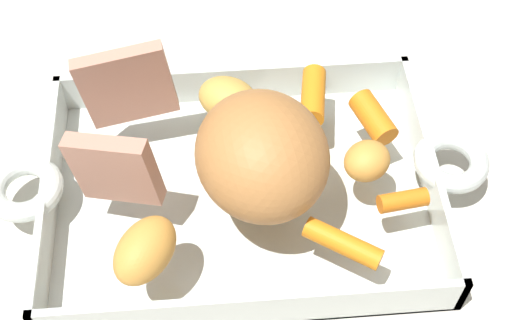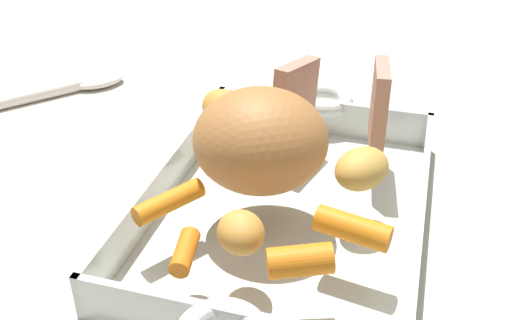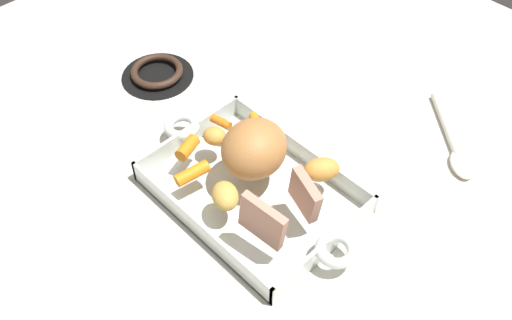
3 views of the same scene
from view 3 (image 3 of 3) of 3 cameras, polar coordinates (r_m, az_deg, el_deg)
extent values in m
plane|color=silver|center=(0.99, -0.41, -3.59)|extent=(1.69, 1.69, 0.00)
cube|color=silver|center=(0.99, -0.41, -3.48)|extent=(0.35, 0.25, 0.01)
cube|color=silver|center=(1.03, 4.46, 0.90)|extent=(0.35, 0.01, 0.04)
cube|color=silver|center=(0.92, -5.88, -6.86)|extent=(0.35, 0.01, 0.04)
cube|color=silver|center=(0.91, 7.13, -8.76)|extent=(0.01, 0.25, 0.04)
cube|color=silver|center=(1.06, -6.80, 2.37)|extent=(0.01, 0.25, 0.04)
torus|color=silver|center=(0.89, 8.10, -8.93)|extent=(0.07, 0.07, 0.02)
torus|color=silver|center=(1.06, -7.50, 3.42)|extent=(0.07, 0.07, 0.02)
ellipsoid|color=#B5763E|center=(0.94, -0.19, 1.16)|extent=(0.13, 0.14, 0.09)
cube|color=tan|center=(0.85, 0.65, -6.20)|extent=(0.09, 0.02, 0.09)
cube|color=tan|center=(0.89, 4.96, -3.49)|extent=(0.08, 0.04, 0.08)
cylinder|color=orange|center=(0.95, -6.45, -1.34)|extent=(0.03, 0.06, 0.02)
cylinder|color=orange|center=(1.02, 0.07, 3.32)|extent=(0.06, 0.05, 0.02)
cylinder|color=orange|center=(0.99, -6.92, 1.24)|extent=(0.04, 0.05, 0.03)
cylinder|color=orange|center=(1.03, -3.55, 3.84)|extent=(0.04, 0.02, 0.02)
ellipsoid|color=gold|center=(0.91, -3.13, -3.62)|extent=(0.07, 0.06, 0.04)
ellipsoid|color=gold|center=(0.95, 6.63, -0.96)|extent=(0.07, 0.07, 0.04)
ellipsoid|color=gold|center=(1.00, -4.20, 2.43)|extent=(0.05, 0.05, 0.03)
cylinder|color=black|center=(1.23, -9.89, 8.42)|extent=(0.15, 0.15, 0.01)
torus|color=#382319|center=(1.22, -9.96, 8.82)|extent=(0.11, 0.11, 0.01)
cylinder|color=white|center=(1.15, 18.60, 3.52)|extent=(0.13, 0.12, 0.02)
ellipsoid|color=white|center=(1.09, 20.04, -0.46)|extent=(0.08, 0.08, 0.02)
camera|label=1|loc=(0.92, 19.34, 31.23)|focal=49.53mm
camera|label=2|loc=(1.04, -24.30, 20.72)|focal=43.13mm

